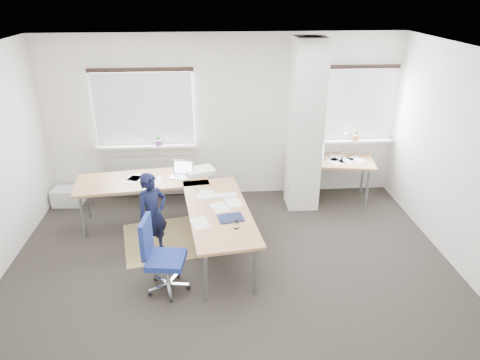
{
  "coord_description": "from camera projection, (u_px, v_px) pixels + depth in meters",
  "views": [
    {
      "loc": [
        -0.24,
        -4.53,
        3.48
      ],
      "look_at": [
        0.17,
        0.9,
        0.98
      ],
      "focal_mm": 32.0,
      "sensor_mm": 36.0,
      "label": 1
    }
  ],
  "objects": [
    {
      "name": "ground",
      "position": [
        232.0,
        277.0,
        5.57
      ],
      "size": [
        6.0,
        6.0,
        0.0
      ],
      "primitive_type": "plane",
      "color": "black",
      "rests_on": "ground"
    },
    {
      "name": "room_shell",
      "position": [
        244.0,
        138.0,
        5.27
      ],
      "size": [
        6.04,
        5.04,
        2.82
      ],
      "color": "silver",
      "rests_on": "ground"
    },
    {
      "name": "floor_mat",
      "position": [
        173.0,
        238.0,
        6.42
      ],
      "size": [
        1.64,
        1.47,
        0.01
      ],
      "primitive_type": "cube",
      "rotation": [
        0.0,
        0.0,
        0.21
      ],
      "color": "#948250",
      "rests_on": "ground"
    },
    {
      "name": "white_crate",
      "position": [
        68.0,
        196.0,
        7.37
      ],
      "size": [
        0.51,
        0.37,
        0.29
      ],
      "primitive_type": "cube",
      "rotation": [
        0.0,
        0.0,
        -0.07
      ],
      "color": "white",
      "rests_on": "ground"
    },
    {
      "name": "desk_main",
      "position": [
        181.0,
        195.0,
        6.2
      ],
      "size": [
        2.72,
        2.63,
        0.96
      ],
      "rotation": [
        0.0,
        0.0,
        0.13
      ],
      "color": "#A06B45",
      "rests_on": "ground"
    },
    {
      "name": "desk_side",
      "position": [
        332.0,
        162.0,
        7.37
      ],
      "size": [
        1.5,
        0.93,
        1.22
      ],
      "rotation": [
        0.0,
        0.0,
        -0.17
      ],
      "color": "#A06B45",
      "rests_on": "ground"
    },
    {
      "name": "task_chair",
      "position": [
        164.0,
        271.0,
        5.24
      ],
      "size": [
        0.55,
        0.54,
        1.0
      ],
      "rotation": [
        0.0,
        0.0,
        -0.13
      ],
      "color": "navy",
      "rests_on": "ground"
    },
    {
      "name": "person",
      "position": [
        153.0,
        215.0,
        5.84
      ],
      "size": [
        0.53,
        0.5,
        1.22
      ],
      "primitive_type": "imported",
      "rotation": [
        0.0,
        0.0,
        0.68
      ],
      "color": "black",
      "rests_on": "ground"
    }
  ]
}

